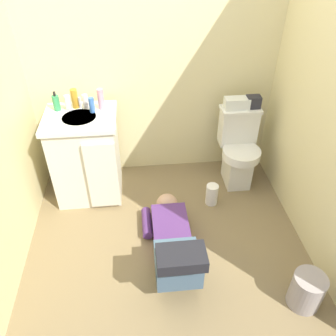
{
  "coord_description": "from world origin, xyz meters",
  "views": [
    {
      "loc": [
        -0.18,
        -1.89,
        2.19
      ],
      "look_at": [
        0.06,
        0.35,
        0.45
      ],
      "focal_mm": 36.42,
      "sensor_mm": 36.0,
      "label": 1
    }
  ],
  "objects": [
    {
      "name": "wall_back",
      "position": [
        0.0,
        1.03,
        1.2
      ],
      "size": [
        2.37,
        0.08,
        2.4
      ],
      "primitive_type": "cube",
      "color": "beige",
      "rests_on": "ground_plane"
    },
    {
      "name": "trash_can",
      "position": [
        0.89,
        -0.69,
        0.14
      ],
      "size": [
        0.22,
        0.22,
        0.28
      ],
      "primitive_type": "cylinder",
      "color": "#9C918F",
      "rests_on": "ground_plane"
    },
    {
      "name": "toilet",
      "position": [
        0.76,
        0.68,
        0.37
      ],
      "size": [
        0.36,
        0.46,
        0.75
      ],
      "color": "white",
      "rests_on": "ground_plane"
    },
    {
      "name": "soap_dispenser",
      "position": [
        -0.84,
        0.77,
        0.89
      ],
      "size": [
        0.06,
        0.06,
        0.17
      ],
      "color": "#349053",
      "rests_on": "vanity_cabinet"
    },
    {
      "name": "toiletry_bag",
      "position": [
        0.87,
        0.77,
        0.81
      ],
      "size": [
        0.12,
        0.09,
        0.11
      ],
      "primitive_type": "cube",
      "color": "#26262D",
      "rests_on": "toilet"
    },
    {
      "name": "person_plumber",
      "position": [
        0.04,
        -0.23,
        0.18
      ],
      "size": [
        0.39,
        1.06,
        0.52
      ],
      "color": "#512D6B",
      "rests_on": "ground_plane"
    },
    {
      "name": "paper_towel_roll",
      "position": [
        0.46,
        0.36,
        0.1
      ],
      "size": [
        0.11,
        0.11,
        0.2
      ],
      "primitive_type": "cylinder",
      "color": "white",
      "rests_on": "ground_plane"
    },
    {
      "name": "tissue_box",
      "position": [
        0.72,
        0.77,
        0.8
      ],
      "size": [
        0.22,
        0.11,
        0.1
      ],
      "primitive_type": "cube",
      "color": "silver",
      "rests_on": "toilet"
    },
    {
      "name": "vanity_cabinet",
      "position": [
        -0.64,
        0.64,
        0.42
      ],
      "size": [
        0.6,
        0.53,
        0.82
      ],
      "color": "silver",
      "rests_on": "ground_plane"
    },
    {
      "name": "faucet",
      "position": [
        -0.65,
        0.79,
        0.87
      ],
      "size": [
        0.02,
        0.02,
        0.1
      ],
      "primitive_type": "cylinder",
      "color": "silver",
      "rests_on": "vanity_cabinet"
    },
    {
      "name": "bottle_blue",
      "position": [
        -0.54,
        0.7,
        0.88
      ],
      "size": [
        0.05,
        0.05,
        0.13
      ],
      "primitive_type": "cylinder",
      "color": "#3968B9",
      "rests_on": "vanity_cabinet"
    },
    {
      "name": "bottle_amber",
      "position": [
        -0.69,
        0.8,
        0.9
      ],
      "size": [
        0.06,
        0.06,
        0.17
      ],
      "primitive_type": "cylinder",
      "color": "gold",
      "rests_on": "vanity_cabinet"
    },
    {
      "name": "bottle_clear",
      "position": [
        -0.74,
        0.76,
        0.89
      ],
      "size": [
        0.05,
        0.05,
        0.13
      ],
      "primitive_type": "cylinder",
      "color": "silver",
      "rests_on": "vanity_cabinet"
    },
    {
      "name": "ground_plane",
      "position": [
        0.0,
        0.0,
        -0.02
      ],
      "size": [
        2.71,
        2.98,
        0.04
      ],
      "primitive_type": "cube",
      "color": "olive"
    },
    {
      "name": "bottle_pink",
      "position": [
        -0.47,
        0.75,
        0.91
      ],
      "size": [
        0.05,
        0.05,
        0.18
      ],
      "primitive_type": "cylinder",
      "color": "pink",
      "rests_on": "vanity_cabinet"
    },
    {
      "name": "bottle_white",
      "position": [
        -0.6,
        0.79,
        0.88
      ],
      "size": [
        0.05,
        0.05,
        0.12
      ],
      "primitive_type": "cylinder",
      "color": "silver",
      "rests_on": "vanity_cabinet"
    }
  ]
}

